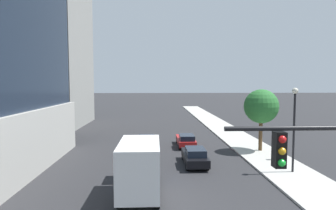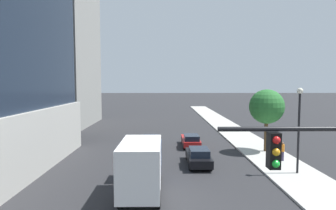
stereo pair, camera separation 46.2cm
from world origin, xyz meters
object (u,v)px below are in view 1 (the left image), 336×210
street_lamp (294,118)px  car_red (186,140)px  car_black (195,156)px  box_truck (140,164)px  pedestrian_orange_shirt (277,150)px  car_gray (146,143)px  street_tree (261,107)px  construction_building (41,15)px

street_lamp → car_red: 12.50m
street_lamp → car_black: size_ratio=1.33×
box_truck → pedestrian_orange_shirt: box_truck is taller
car_gray → box_truck: bearing=-90.0°
car_gray → pedestrian_orange_shirt: bearing=-20.5°
street_lamp → car_black: bearing=159.6°
street_tree → car_gray: (-11.40, 0.79, -3.75)m
street_lamp → pedestrian_orange_shirt: street_lamp is taller
street_tree → box_truck: (-11.40, -10.51, -2.66)m
pedestrian_orange_shirt → car_gray: bearing=159.5°
street_lamp → car_gray: street_lamp is taller
construction_building → street_lamp: (28.22, -25.89, -13.26)m
car_red → street_lamp: bearing=-53.7°
construction_building → pedestrian_orange_shirt: 39.87m
car_black → pedestrian_orange_shirt: size_ratio=2.93×
construction_building → car_gray: 29.90m
car_gray → street_tree: bearing=-4.0°
construction_building → street_tree: bearing=-33.7°
car_gray → car_red: (4.23, 1.90, -0.06)m
construction_building → car_red: bearing=-37.5°
construction_building → box_truck: construction_building is taller
construction_building → car_red: construction_building is taller
pedestrian_orange_shirt → street_lamp: bearing=-94.5°
box_truck → pedestrian_orange_shirt: (11.59, 6.96, -0.90)m
street_tree → box_truck: size_ratio=0.89×
box_truck → construction_building: bearing=119.9°
car_black → car_red: car_black is taller
street_lamp → street_tree: bearing=89.3°
car_gray → box_truck: size_ratio=0.66×
street_tree → pedestrian_orange_shirt: street_tree is taller
street_tree → pedestrian_orange_shirt: (0.19, -3.55, -3.56)m
street_tree → car_black: (-7.18, -4.34, -3.79)m
car_black → pedestrian_orange_shirt: 7.41m
car_black → street_tree: bearing=31.1°
car_red → pedestrian_orange_shirt: size_ratio=2.92×
pedestrian_orange_shirt → car_black: bearing=-173.9°
construction_building → box_truck: 37.36m
street_lamp → car_red: size_ratio=1.33×
street_lamp → box_truck: street_lamp is taller
car_black → box_truck: bearing=-124.4°
construction_building → car_gray: (16.91, -18.12, -16.73)m
car_red → pedestrian_orange_shirt: bearing=-40.3°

